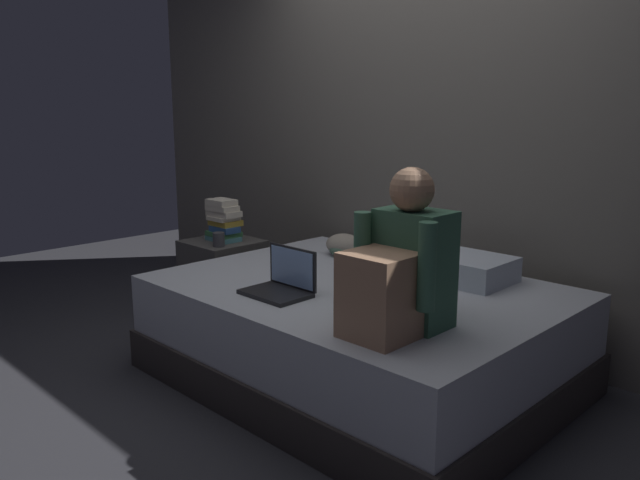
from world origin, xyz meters
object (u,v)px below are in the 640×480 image
nightstand (223,279)px  pillow (456,266)px  bed (358,333)px  person_sitting (401,270)px  book_stack (224,221)px  mug (219,239)px  laptop (282,283)px  clothes_pile (344,246)px

nightstand → pillow: pillow is taller
bed → person_sitting: bearing=-34.4°
book_stack → mug: bearing=-47.8°
book_stack → mug: size_ratio=3.09×
person_sitting → laptop: 0.73m
nightstand → laptop: laptop is taller
bed → nightstand: (-1.30, 0.11, 0.01)m
nightstand → person_sitting: (1.85, -0.48, 0.50)m
person_sitting → pillow: size_ratio=1.17×
nightstand → person_sitting: person_sitting is taller
clothes_pile → person_sitting: bearing=-37.4°
person_sitting → mug: 1.77m
pillow → clothes_pile: (-0.77, -0.03, -0.00)m
mug → clothes_pile: bearing=32.1°
nightstand → clothes_pile: 0.92m
bed → nightstand: size_ratio=3.78×
laptop → clothes_pile: bearing=112.6°
laptop → mug: (-1.01, 0.37, 0.01)m
mug → laptop: bearing=-19.9°
person_sitting → mug: bearing=168.0°
pillow → person_sitting: bearing=-72.3°
person_sitting → mug: size_ratio=7.28×
person_sitting → laptop: size_ratio=2.05×
book_stack → clothes_pile: (0.80, 0.30, -0.09)m
bed → clothes_pile: bearing=139.5°
person_sitting → mug: person_sitting is taller
nightstand → person_sitting: size_ratio=0.81×
person_sitting → laptop: person_sitting is taller
person_sitting → book_stack: 1.90m
mug → nightstand: bearing=137.3°
pillow → book_stack: size_ratio=2.01×
pillow → book_stack: book_stack is taller
person_sitting → pillow: person_sitting is taller
person_sitting → book_stack: person_sitting is taller
clothes_pile → book_stack: bearing=-159.4°
bed → laptop: (-0.16, -0.38, 0.31)m
mug → bed: bearing=0.6°
person_sitting → clothes_pile: (-1.04, 0.79, -0.19)m
book_stack → mug: book_stack is taller
bed → person_sitting: (0.55, -0.38, 0.51)m
person_sitting → pillow: bearing=107.7°
person_sitting → mug: (-1.72, 0.36, -0.19)m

